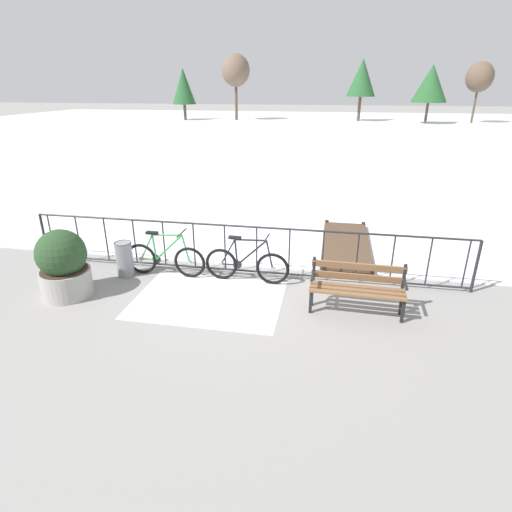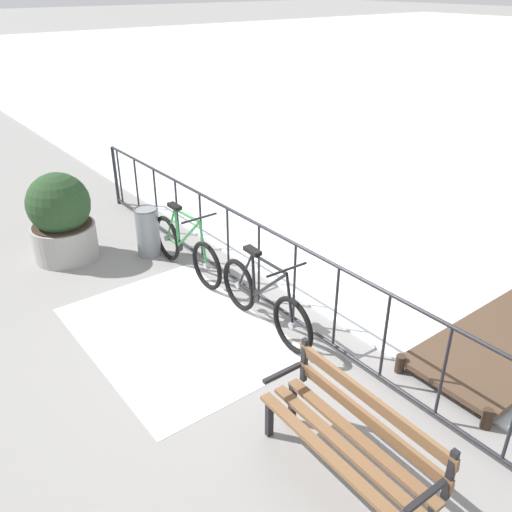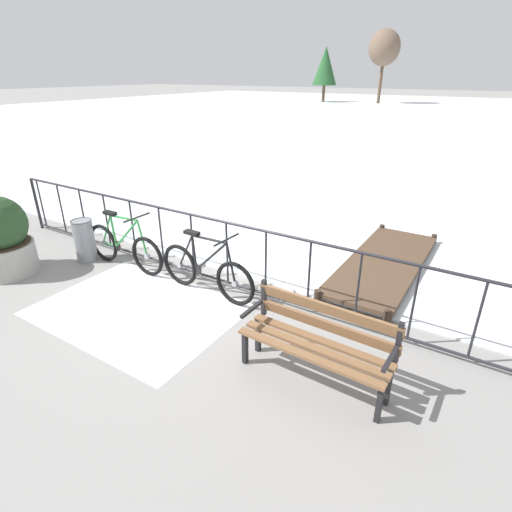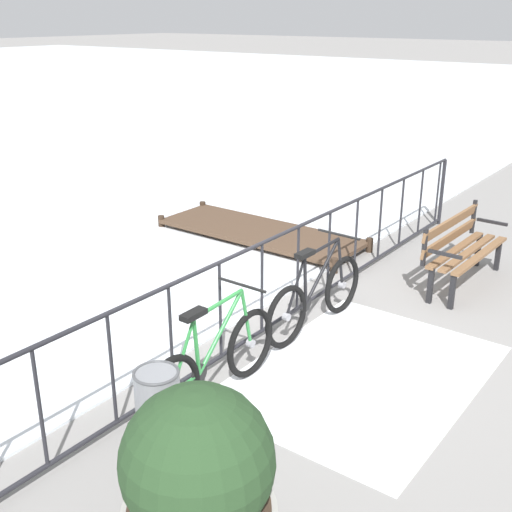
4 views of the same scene
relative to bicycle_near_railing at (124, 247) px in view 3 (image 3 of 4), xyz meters
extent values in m
plane|color=gray|center=(1.52, 0.35, -0.37)|extent=(160.00, 160.00, 0.00)
cube|color=silver|center=(1.52, 28.75, -0.35)|extent=(80.00, 56.00, 0.03)
cube|color=white|center=(1.16, -0.85, -0.36)|extent=(2.69, 1.94, 0.01)
cylinder|color=#232328|center=(1.52, 0.35, 0.68)|extent=(9.00, 0.04, 0.04)
cylinder|color=#232328|center=(1.52, 0.35, -0.29)|extent=(9.00, 0.04, 0.04)
cylinder|color=#232328|center=(-2.98, 0.35, 0.16)|extent=(0.06, 0.06, 1.05)
cylinder|color=#232328|center=(-2.80, 0.35, 0.20)|extent=(0.03, 0.03, 0.97)
cylinder|color=#232328|center=(-2.14, 0.35, 0.20)|extent=(0.03, 0.03, 0.97)
cylinder|color=#232328|center=(-1.47, 0.35, 0.20)|extent=(0.03, 0.03, 0.97)
cylinder|color=#232328|center=(-0.81, 0.35, 0.20)|extent=(0.03, 0.03, 0.97)
cylinder|color=#232328|center=(-0.15, 0.35, 0.20)|extent=(0.03, 0.03, 0.97)
cylinder|color=#232328|center=(0.52, 0.35, 0.20)|extent=(0.03, 0.03, 0.97)
cylinder|color=#232328|center=(1.18, 0.35, 0.20)|extent=(0.03, 0.03, 0.97)
cylinder|color=#232328|center=(1.85, 0.35, 0.20)|extent=(0.03, 0.03, 0.97)
cylinder|color=#232328|center=(2.51, 0.35, 0.20)|extent=(0.03, 0.03, 0.97)
cylinder|color=#232328|center=(3.18, 0.35, 0.20)|extent=(0.03, 0.03, 0.97)
cylinder|color=#232328|center=(3.84, 0.35, 0.20)|extent=(0.03, 0.03, 0.97)
cylinder|color=#232328|center=(4.51, 0.35, 0.20)|extent=(0.03, 0.03, 0.97)
cylinder|color=#232328|center=(5.17, 0.35, 0.20)|extent=(0.03, 0.03, 0.97)
torus|color=black|center=(-0.52, 0.00, -0.04)|extent=(0.66, 0.06, 0.66)
cylinder|color=gray|center=(-0.52, 0.00, -0.04)|extent=(0.08, 0.06, 0.08)
torus|color=black|center=(0.53, 0.00, -0.04)|extent=(0.66, 0.06, 0.66)
cylinder|color=gray|center=(0.53, 0.00, -0.04)|extent=(0.08, 0.06, 0.08)
cylinder|color=#2D843D|center=(-0.21, 0.00, 0.25)|extent=(0.08, 0.04, 0.53)
cylinder|color=#2D843D|center=(0.11, 0.00, 0.26)|extent=(0.61, 0.04, 0.59)
cylinder|color=#2D843D|center=(0.09, 0.00, 0.53)|extent=(0.63, 0.04, 0.07)
cylinder|color=#2D843D|center=(-0.35, 0.00, -0.03)|extent=(0.34, 0.03, 0.05)
cylinder|color=#2D843D|center=(-0.37, 0.00, 0.24)|extent=(0.32, 0.03, 0.56)
cylinder|color=#2D843D|center=(0.47, 0.00, 0.25)|extent=(0.16, 0.03, 0.59)
cube|color=black|center=(-0.23, 0.00, 0.55)|extent=(0.24, 0.10, 0.05)
cylinder|color=black|center=(0.40, 0.00, 0.59)|extent=(0.03, 0.52, 0.03)
cylinder|color=black|center=(-0.19, 0.00, -0.02)|extent=(0.18, 0.02, 0.18)
torus|color=black|center=(1.18, 0.04, -0.04)|extent=(0.66, 0.09, 0.66)
cylinder|color=gray|center=(1.18, 0.04, -0.04)|extent=(0.08, 0.06, 0.08)
torus|color=black|center=(2.23, 0.00, -0.04)|extent=(0.66, 0.09, 0.66)
cylinder|color=gray|center=(2.23, 0.00, -0.04)|extent=(0.08, 0.06, 0.08)
cylinder|color=black|center=(1.50, 0.03, 0.25)|extent=(0.08, 0.04, 0.53)
cylinder|color=black|center=(1.81, 0.02, 0.26)|extent=(0.61, 0.06, 0.59)
cylinder|color=black|center=(1.79, 0.02, 0.53)|extent=(0.63, 0.06, 0.07)
cylinder|color=black|center=(1.35, 0.04, -0.03)|extent=(0.34, 0.04, 0.05)
cylinder|color=black|center=(1.33, 0.04, 0.24)|extent=(0.32, 0.04, 0.56)
cylinder|color=black|center=(2.17, 0.00, 0.25)|extent=(0.16, 0.04, 0.59)
cube|color=black|center=(1.48, 0.03, 0.55)|extent=(0.24, 0.11, 0.05)
cylinder|color=black|center=(2.10, 0.00, 0.59)|extent=(0.05, 0.52, 0.03)
cylinder|color=black|center=(1.52, 0.03, -0.02)|extent=(0.18, 0.03, 0.18)
cube|color=brown|center=(3.81, -0.71, 0.07)|extent=(1.60, 0.15, 0.04)
cube|color=brown|center=(3.81, -0.87, 0.07)|extent=(1.60, 0.15, 0.04)
cube|color=brown|center=(3.80, -1.02, 0.07)|extent=(1.60, 0.15, 0.04)
cube|color=brown|center=(3.81, -0.62, 0.21)|extent=(1.60, 0.10, 0.12)
cube|color=brown|center=(3.81, -0.62, 0.41)|extent=(1.60, 0.10, 0.12)
cube|color=black|center=(4.56, -1.02, -0.15)|extent=(0.05, 0.06, 0.44)
cube|color=black|center=(4.57, -0.76, -0.15)|extent=(0.05, 0.06, 0.44)
cube|color=black|center=(4.57, -0.64, 0.30)|extent=(0.05, 0.05, 0.45)
cube|color=black|center=(4.57, -0.89, 0.27)|extent=(0.05, 0.40, 0.04)
cube|color=black|center=(3.04, -0.98, -0.15)|extent=(0.05, 0.06, 0.44)
cube|color=black|center=(3.05, -0.71, -0.15)|extent=(0.05, 0.06, 0.44)
cube|color=black|center=(3.05, -0.59, 0.30)|extent=(0.05, 0.05, 0.45)
cube|color=black|center=(3.05, -0.84, 0.27)|extent=(0.05, 0.40, 0.04)
cylinder|color=#9E9B96|center=(-1.48, -1.16, -0.12)|extent=(0.91, 0.91, 0.51)
cylinder|color=#38281E|center=(-1.48, -1.16, 0.15)|extent=(0.84, 0.84, 0.02)
cylinder|color=gray|center=(-0.82, -0.15, -0.01)|extent=(0.34, 0.34, 0.72)
torus|color=#494A4E|center=(-0.82, -0.15, 0.35)|extent=(0.35, 0.35, 0.02)
cube|color=#4C3828|center=(3.69, 2.22, -0.25)|extent=(1.10, 3.14, 0.06)
cylinder|color=#35271C|center=(3.19, 0.65, -0.27)|extent=(0.10, 0.10, 0.20)
cylinder|color=#35271C|center=(4.18, 0.65, -0.27)|extent=(0.10, 0.10, 0.20)
cylinder|color=#35271C|center=(3.19, 3.79, -0.27)|extent=(0.10, 0.10, 0.20)
cylinder|color=#35271C|center=(4.18, 3.79, -0.27)|extent=(0.10, 0.10, 0.20)
cylinder|color=brown|center=(-13.49, 39.18, 1.04)|extent=(0.31, 0.31, 2.82)
cone|color=#235128|center=(-13.49, 39.18, 3.18)|extent=(2.54, 2.54, 3.71)
cylinder|color=brown|center=(-7.84, 40.27, 1.74)|extent=(0.31, 0.31, 4.22)
ellipsoid|color=brown|center=(-7.84, 40.27, 4.76)|extent=(3.03, 3.03, 3.33)
camera|label=1|loc=(3.26, -7.30, 3.30)|focal=28.91mm
camera|label=2|loc=(5.77, -3.23, 3.29)|focal=37.53mm
camera|label=3|loc=(5.09, -4.01, 2.64)|focal=28.30mm
camera|label=4|loc=(-3.65, -3.17, 2.81)|focal=44.98mm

